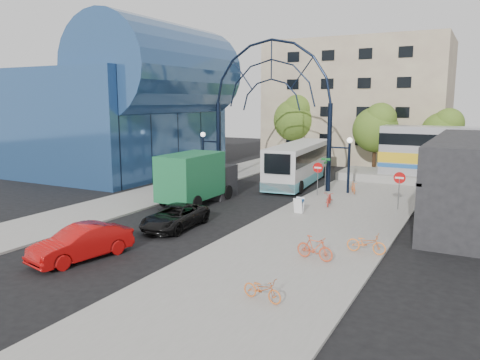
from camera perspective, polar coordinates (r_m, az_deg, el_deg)
The scene contains 22 objects.
ground at distance 27.53m, azimuth -8.40°, elevation -5.56°, with size 120.00×120.00×0.00m, color black.
sidewalk_east at distance 27.48m, azimuth 10.41°, elevation -5.52°, with size 8.00×56.00×0.12m, color gray.
plaza_west at distance 36.02m, azimuth -11.14°, elevation -1.93°, with size 5.00×50.00×0.12m, color gray.
gateway_arch at distance 38.77m, azimuth 3.82°, elevation 11.67°, with size 13.64×0.44×12.10m.
stop_sign at distance 35.52m, azimuth 9.47°, elevation 1.12°, with size 0.80×0.07×2.50m.
do_not_enter_sign at distance 32.16m, azimuth 18.85°, elevation -0.18°, with size 0.76×0.07×2.48m.
street_name_sign at distance 35.95m, azimuth 10.38°, elevation 1.42°, with size 0.70×0.70×2.80m.
sandwich_board at distance 29.89m, azimuth 7.20°, elevation -2.86°, with size 0.55×0.61×0.99m.
transit_hall at distance 47.86m, azimuth -12.88°, elevation 8.83°, with size 16.50×18.00×14.50m.
apartment_block at distance 58.01m, azimuth 14.23°, elevation 9.18°, with size 20.00×12.10×14.00m.
tree_north_a at distance 48.35m, azimuth 16.32°, elevation 6.21°, with size 4.48×4.48×7.00m.
tree_north_b at distance 54.98m, azimuth 6.88°, elevation 7.58°, with size 5.12×5.12×8.00m.
tree_north_c at distance 49.53m, azimuth 23.61°, elevation 5.49°, with size 4.16×4.16×6.50m.
city_bus at distance 41.31m, azimuth 7.27°, elevation 2.12°, with size 3.95×12.85×3.48m.
green_truck at distance 33.13m, azimuth -5.12°, elevation 0.26°, with size 2.83×7.16×3.60m.
black_suv at distance 26.85m, azimuth -7.93°, elevation -4.46°, with size 2.23×4.83×1.34m, color black.
red_sedan at distance 22.69m, azimuth -18.78°, elevation -7.25°, with size 1.65×4.72×1.56m, color #AF0B0A.
bike_near_a at distance 32.42m, azimuth 10.82°, elevation -2.23°, with size 0.64×1.83×0.96m, color red.
bike_near_b at distance 37.04m, azimuth 13.65°, elevation -0.91°, with size 0.42×1.47×0.88m, color orange.
bike_far_a at distance 22.83m, azimuth 15.14°, elevation -7.43°, with size 0.64×1.83×0.96m, color orange.
bike_far_b at distance 21.42m, azimuth 9.10°, elevation -8.18°, with size 0.51×1.80×1.08m, color #CB4B28.
bike_far_c at distance 17.11m, azimuth 2.74°, elevation -13.16°, with size 0.56×1.60×0.84m, color #D16529.
Camera 1 is at (15.80, -21.38, 7.17)m, focal length 35.00 mm.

